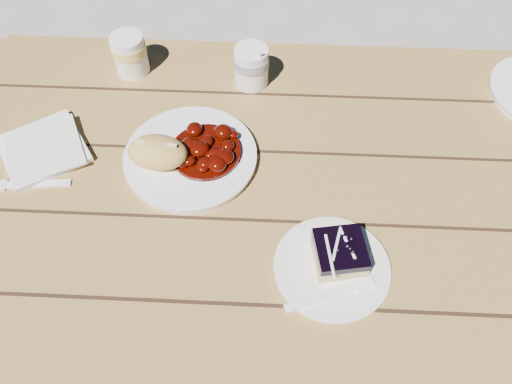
{
  "coord_description": "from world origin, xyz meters",
  "views": [
    {
      "loc": [
        -0.02,
        -0.55,
        1.51
      ],
      "look_at": [
        -0.04,
        -0.06,
        0.81
      ],
      "focal_mm": 35.0,
      "sensor_mm": 36.0,
      "label": 1
    }
  ],
  "objects_px": {
    "dessert_plate": "(332,268)",
    "coffee_cup": "(251,67)",
    "blueberry_cake": "(339,253)",
    "picnic_table": "(276,229)",
    "second_cup": "(130,54)",
    "bread_roll": "(158,152)",
    "main_plate": "(191,158)"
  },
  "relations": [
    {
      "from": "dessert_plate",
      "to": "bread_roll",
      "type": "bearing_deg",
      "value": 147.66
    },
    {
      "from": "bread_roll",
      "to": "dessert_plate",
      "type": "xyz_separation_m",
      "value": [
        0.32,
        -0.2,
        -0.04
      ]
    },
    {
      "from": "dessert_plate",
      "to": "blueberry_cake",
      "type": "xyz_separation_m",
      "value": [
        0.01,
        0.01,
        0.03
      ]
    },
    {
      "from": "picnic_table",
      "to": "coffee_cup",
      "type": "xyz_separation_m",
      "value": [
        -0.07,
        0.28,
        0.21
      ]
    },
    {
      "from": "bread_roll",
      "to": "coffee_cup",
      "type": "height_order",
      "value": "coffee_cup"
    },
    {
      "from": "coffee_cup",
      "to": "blueberry_cake",
      "type": "bearing_deg",
      "value": -68.67
    },
    {
      "from": "bread_roll",
      "to": "second_cup",
      "type": "relative_size",
      "value": 1.26
    },
    {
      "from": "blueberry_cake",
      "to": "coffee_cup",
      "type": "height_order",
      "value": "coffee_cup"
    },
    {
      "from": "dessert_plate",
      "to": "picnic_table",
      "type": "bearing_deg",
      "value": 118.08
    },
    {
      "from": "picnic_table",
      "to": "main_plate",
      "type": "distance_m",
      "value": 0.25
    },
    {
      "from": "picnic_table",
      "to": "blueberry_cake",
      "type": "relative_size",
      "value": 21.45
    },
    {
      "from": "main_plate",
      "to": "dessert_plate",
      "type": "height_order",
      "value": "main_plate"
    },
    {
      "from": "main_plate",
      "to": "coffee_cup",
      "type": "bearing_deg",
      "value": 64.51
    },
    {
      "from": "dessert_plate",
      "to": "main_plate",
      "type": "bearing_deg",
      "value": 139.96
    },
    {
      "from": "picnic_table",
      "to": "bread_roll",
      "type": "distance_m",
      "value": 0.31
    },
    {
      "from": "bread_roll",
      "to": "second_cup",
      "type": "xyz_separation_m",
      "value": [
        -0.1,
        0.27,
        -0.0
      ]
    },
    {
      "from": "bread_roll",
      "to": "blueberry_cake",
      "type": "relative_size",
      "value": 1.21
    },
    {
      "from": "picnic_table",
      "to": "dessert_plate",
      "type": "bearing_deg",
      "value": -61.92
    },
    {
      "from": "dessert_plate",
      "to": "coffee_cup",
      "type": "distance_m",
      "value": 0.47
    },
    {
      "from": "coffee_cup",
      "to": "second_cup",
      "type": "height_order",
      "value": "same"
    },
    {
      "from": "main_plate",
      "to": "second_cup",
      "type": "relative_size",
      "value": 2.8
    },
    {
      "from": "main_plate",
      "to": "bread_roll",
      "type": "xyz_separation_m",
      "value": [
        -0.05,
        -0.02,
        0.04
      ]
    },
    {
      "from": "blueberry_cake",
      "to": "second_cup",
      "type": "distance_m",
      "value": 0.63
    },
    {
      "from": "bread_roll",
      "to": "dessert_plate",
      "type": "distance_m",
      "value": 0.38
    },
    {
      "from": "main_plate",
      "to": "coffee_cup",
      "type": "relative_size",
      "value": 2.8
    },
    {
      "from": "main_plate",
      "to": "dessert_plate",
      "type": "distance_m",
      "value": 0.35
    },
    {
      "from": "main_plate",
      "to": "blueberry_cake",
      "type": "xyz_separation_m",
      "value": [
        0.27,
        -0.21,
        0.02
      ]
    },
    {
      "from": "main_plate",
      "to": "blueberry_cake",
      "type": "relative_size",
      "value": 2.7
    },
    {
      "from": "dessert_plate",
      "to": "blueberry_cake",
      "type": "distance_m",
      "value": 0.03
    },
    {
      "from": "bread_roll",
      "to": "coffee_cup",
      "type": "bearing_deg",
      "value": 56.43
    },
    {
      "from": "blueberry_cake",
      "to": "second_cup",
      "type": "height_order",
      "value": "second_cup"
    },
    {
      "from": "picnic_table",
      "to": "second_cup",
      "type": "height_order",
      "value": "second_cup"
    }
  ]
}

